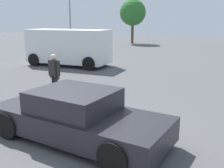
% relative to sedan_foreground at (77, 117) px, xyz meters
% --- Properties ---
extents(ground_plane, '(80.00, 80.00, 0.00)m').
position_rel_sedan_foreground_xyz_m(ground_plane, '(-0.11, 0.12, -0.56)').
color(ground_plane, '#515154').
extents(sedan_foreground, '(4.50, 2.29, 1.19)m').
position_rel_sedan_foreground_xyz_m(sedan_foreground, '(0.00, 0.00, 0.00)').
color(sedan_foreground, '#232328').
rests_on(sedan_foreground, ground_plane).
extents(van_white, '(4.97, 2.15, 2.17)m').
position_rel_sedan_foreground_xyz_m(van_white, '(-5.75, 8.73, 0.62)').
color(van_white, white).
rests_on(van_white, ground_plane).
extents(pedestrian, '(0.53, 0.37, 1.58)m').
position_rel_sedan_foreground_xyz_m(pedestrian, '(-2.56, 2.74, 0.38)').
color(pedestrian, black).
rests_on(pedestrian, ground_plane).
extents(light_post_near, '(0.44, 0.44, 6.29)m').
position_rel_sedan_foreground_xyz_m(light_post_near, '(-10.63, 16.77, 3.73)').
color(light_post_near, gray).
rests_on(light_post_near, ground_plane).
extents(tree_back_left, '(2.99, 2.99, 5.03)m').
position_rel_sedan_foreground_xyz_m(tree_back_left, '(-7.25, 24.75, 2.95)').
color(tree_back_left, brown).
rests_on(tree_back_left, ground_plane).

